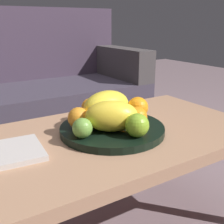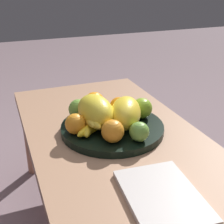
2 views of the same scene
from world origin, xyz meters
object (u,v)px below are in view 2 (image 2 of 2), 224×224
object	(u,v)px
apple_left	(142,108)
apple_front	(79,109)
orange_front	(119,106)
orange_left	(94,102)
fruit_bowl	(112,128)
magazine	(162,196)
melon_large_front	(96,112)
orange_back	(75,124)
melon_smaller_beside	(126,113)
orange_right	(113,131)
coffee_table	(118,150)
banana_bunch	(90,122)
apple_right	(139,132)

from	to	relation	value
apple_left	apple_front	bearing A→B (deg)	70.28
orange_front	orange_left	size ratio (longest dim) A/B	0.89
orange_left	apple_left	bearing A→B (deg)	-127.51
fruit_bowl	orange_front	world-z (taller)	orange_front
apple_front	magazine	xyz separation A→B (m)	(-0.47, -0.08, -0.05)
melon_large_front	orange_back	xyz separation A→B (m)	(-0.02, 0.08, -0.02)
melon_smaller_beside	orange_right	distance (m)	0.12
orange_back	orange_right	bearing A→B (deg)	-135.17
coffee_table	orange_right	size ratio (longest dim) A/B	15.98
orange_front	banana_bunch	distance (m)	0.16
orange_front	apple_left	distance (m)	0.09
melon_large_front	apple_right	world-z (taller)	melon_large_front
coffee_table	orange_left	world-z (taller)	orange_left
banana_bunch	orange_left	bearing A→B (deg)	-24.50
apple_right	melon_large_front	bearing A→B (deg)	33.34
orange_left	orange_back	xyz separation A→B (m)	(-0.14, 0.11, -0.01)
orange_left	banana_bunch	size ratio (longest dim) A/B	0.47
apple_left	melon_large_front	bearing A→B (deg)	91.09
apple_front	melon_smaller_beside	bearing A→B (deg)	-131.86
coffee_table	orange_right	world-z (taller)	orange_right
coffee_table	orange_front	size ratio (longest dim) A/B	16.50
apple_front	apple_right	size ratio (longest dim) A/B	1.16
apple_left	banana_bunch	world-z (taller)	apple_left
orange_front	orange_right	bearing A→B (deg)	151.83
orange_left	magazine	world-z (taller)	orange_left
apple_left	orange_left	bearing A→B (deg)	52.49
orange_right	magazine	distance (m)	0.28
fruit_bowl	orange_left	world-z (taller)	orange_left
coffee_table	apple_right	xyz separation A→B (m)	(-0.08, -0.04, 0.10)
orange_front	orange_right	world-z (taller)	orange_right
fruit_bowl	banana_bunch	xyz separation A→B (m)	(-0.01, 0.09, 0.04)
orange_back	banana_bunch	world-z (taller)	orange_back
fruit_bowl	banana_bunch	size ratio (longest dim) A/B	2.16
melon_smaller_beside	orange_back	xyz separation A→B (m)	(0.01, 0.17, -0.02)
coffee_table	orange_left	size ratio (longest dim) A/B	14.72
fruit_bowl	apple_front	bearing A→B (deg)	45.21
apple_front	apple_left	distance (m)	0.23
orange_right	orange_back	size ratio (longest dim) A/B	1.06
orange_front	orange_back	size ratio (longest dim) A/B	1.02
banana_bunch	fruit_bowl	bearing A→B (deg)	-82.25
banana_bunch	magazine	distance (m)	0.38
melon_smaller_beside	apple_front	distance (m)	0.18
melon_smaller_beside	magazine	size ratio (longest dim) A/B	0.70
orange_front	orange_left	world-z (taller)	orange_left
coffee_table	apple_front	world-z (taller)	apple_front
fruit_bowl	orange_back	xyz separation A→B (m)	(-0.01, 0.13, 0.05)
orange_front	banana_bunch	size ratio (longest dim) A/B	0.42
fruit_bowl	melon_smaller_beside	xyz separation A→B (m)	(-0.03, -0.04, 0.06)
orange_right	banana_bunch	distance (m)	0.11
melon_large_front	apple_front	xyz separation A→B (m)	(0.08, 0.04, -0.02)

